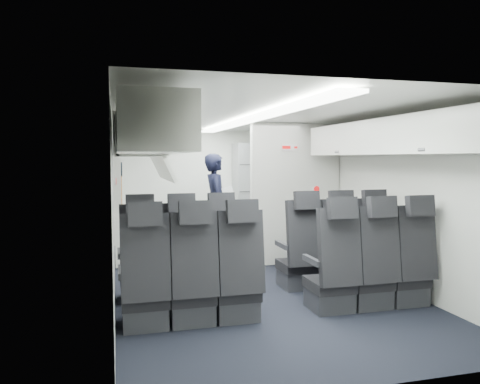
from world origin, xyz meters
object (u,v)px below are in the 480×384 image
seat_row_mid (287,277)px  flight_attendant (216,204)px  seat_row_front (260,259)px  boarding_door (118,201)px  carry_on_bag (141,144)px  galley_unit (256,193)px

seat_row_mid → flight_attendant: bearing=90.7°
seat_row_front → boarding_door: 2.71m
seat_row_mid → boarding_door: bearing=118.8°
boarding_door → flight_attendant: bearing=9.6°
seat_row_mid → carry_on_bag: size_ratio=8.79×
flight_attendant → galley_unit: bearing=-43.4°
seat_row_mid → galley_unit: bearing=77.1°
boarding_door → flight_attendant: boarding_door is taller
seat_row_mid → boarding_door: boarding_door is taller
galley_unit → carry_on_bag: size_ratio=5.01×
seat_row_mid → boarding_door: 3.45m
galley_unit → flight_attendant: galley_unit is taller
boarding_door → seat_row_front: bearing=-51.8°
seat_row_front → carry_on_bag: (-1.38, 0.06, 1.38)m
seat_row_front → boarding_door: (-1.64, 2.09, 0.55)m
flight_attendant → seat_row_front: bearing=-174.7°
galley_unit → boarding_door: galley_unit is taller
boarding_door → carry_on_bag: size_ratio=4.91×
seat_row_mid → boarding_door: (-1.64, 2.99, 0.55)m
galley_unit → boarding_door: 2.84m
flight_attendant → boarding_door: bearing=103.9°
seat_row_mid → flight_attendant: 3.29m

